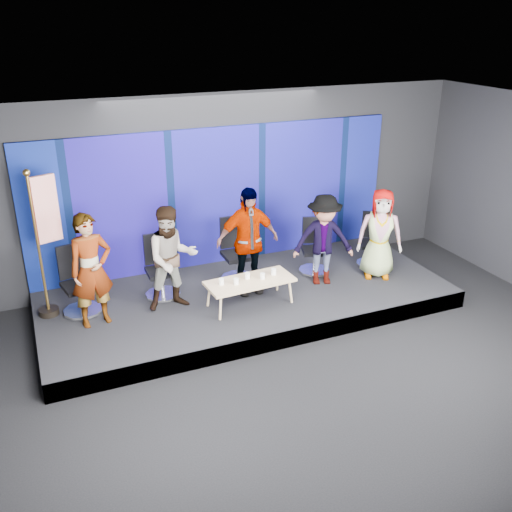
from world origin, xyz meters
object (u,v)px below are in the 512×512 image
at_px(chair_d, 314,254).
at_px(chair_b, 161,276).
at_px(panelist_c, 247,241).
at_px(flag_stand, 45,239).
at_px(mug_b, 236,281).
at_px(chair_c, 237,260).
at_px(chair_a, 79,291).
at_px(panelist_b, 172,258).
at_px(mug_e, 274,272).
at_px(panelist_e, 380,234).
at_px(mug_a, 221,282).
at_px(chair_e, 372,248).
at_px(mug_d, 263,276).
at_px(mug_c, 247,276).
at_px(panelist_d, 323,240).
at_px(panelist_a, 91,270).

bearing_deg(chair_d, chair_b, -164.26).
bearing_deg(chair_b, panelist_c, -16.40).
bearing_deg(flag_stand, mug_b, -40.92).
height_order(chair_b, chair_c, chair_c).
bearing_deg(chair_c, chair_a, -176.44).
bearing_deg(mug_b, flag_stand, 159.47).
bearing_deg(panelist_b, mug_e, -12.03).
relative_size(panelist_b, chair_c, 1.50).
relative_size(panelist_e, mug_a, 16.21).
height_order(chair_c, chair_e, chair_c).
distance_m(mug_b, mug_d, 0.47).
height_order(chair_c, mug_e, chair_c).
distance_m(chair_d, mug_d, 1.62).
bearing_deg(mug_b, chair_a, 159.14).
bearing_deg(mug_e, mug_c, 176.24).
height_order(chair_a, panelist_e, panelist_e).
height_order(chair_b, mug_c, chair_b).
bearing_deg(mug_a, panelist_d, 7.00).
height_order(chair_b, mug_e, chair_b).
height_order(chair_c, mug_a, chair_c).
bearing_deg(mug_c, panelist_a, 172.93).
height_order(panelist_b, mug_b, panelist_b).
bearing_deg(chair_d, panelist_d, -83.21).
relative_size(panelist_e, mug_e, 15.87).
height_order(panelist_c, mug_d, panelist_c).
height_order(panelist_b, mug_e, panelist_b).
height_order(panelist_a, flag_stand, flag_stand).
height_order(panelist_c, panelist_d, panelist_c).
relative_size(chair_b, panelist_c, 0.57).
height_order(mug_a, mug_b, mug_a).
height_order(panelist_d, mug_c, panelist_d).
distance_m(chair_c, mug_d, 1.02).
height_order(mug_b, mug_c, mug_c).
distance_m(panelist_b, chair_e, 4.00).
xyz_separation_m(panelist_a, panelist_d, (3.94, -0.10, -0.08)).
bearing_deg(mug_d, mug_a, 174.91).
xyz_separation_m(chair_a, mug_e, (3.06, -0.81, 0.13)).
bearing_deg(mug_d, flag_stand, 162.58).
bearing_deg(panelist_e, flag_stand, -160.31).
distance_m(chair_d, mug_c, 1.77).
xyz_separation_m(chair_a, flag_stand, (-0.38, 0.13, 0.90)).
relative_size(panelist_a, panelist_c, 0.96).
relative_size(chair_a, panelist_c, 0.59).
height_order(chair_e, panelist_e, panelist_e).
bearing_deg(flag_stand, panelist_a, -67.32).
distance_m(chair_a, mug_c, 2.72).
bearing_deg(panelist_a, mug_c, -18.28).
xyz_separation_m(chair_d, flag_stand, (-4.61, 0.21, 0.94)).
relative_size(mug_a, mug_e, 0.98).
xyz_separation_m(panelist_b, mug_a, (0.69, -0.38, -0.37)).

